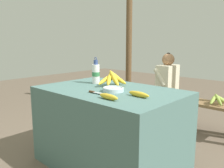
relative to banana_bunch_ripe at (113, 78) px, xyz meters
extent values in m
plane|color=brown|center=(0.09, -0.14, -0.85)|extent=(12.00, 12.00, 0.00)
cube|color=#4C706B|center=(0.09, -0.14, -0.46)|extent=(1.35, 0.88, 0.77)
sphere|color=#4C381E|center=(-0.04, 0.00, 0.00)|extent=(0.06, 0.06, 0.06)
ellipsoid|color=gold|center=(-0.04, -0.08, -0.01)|extent=(0.05, 0.21, 0.11)
ellipsoid|color=gold|center=(0.00, -0.06, 0.00)|extent=(0.14, 0.17, 0.13)
ellipsoid|color=gold|center=(0.03, -0.02, 0.01)|extent=(0.20, 0.10, 0.17)
ellipsoid|color=gold|center=(0.03, 0.03, 0.00)|extent=(0.21, 0.11, 0.14)
ellipsoid|color=gold|center=(0.00, 0.06, 0.00)|extent=(0.12, 0.16, 0.15)
ellipsoid|color=gold|center=(-0.03, 0.07, 0.00)|extent=(0.08, 0.19, 0.14)
cylinder|color=silver|center=(0.18, -0.20, -0.06)|extent=(0.19, 0.19, 0.03)
torus|color=silver|center=(0.18, -0.20, -0.05)|extent=(0.19, 0.19, 0.02)
cylinder|color=white|center=(-0.23, -0.02, 0.02)|extent=(0.08, 0.08, 0.20)
cylinder|color=#38844C|center=(-0.23, -0.02, 0.02)|extent=(0.08, 0.08, 0.04)
cylinder|color=#33477F|center=(-0.23, -0.02, 0.15)|extent=(0.04, 0.04, 0.05)
torus|color=#33477F|center=(-0.23, -0.02, 0.19)|extent=(0.03, 0.01, 0.03)
ellipsoid|color=gold|center=(0.36, -0.44, -0.05)|extent=(0.20, 0.06, 0.04)
ellipsoid|color=gold|center=(0.48, -0.21, -0.05)|extent=(0.22, 0.06, 0.04)
cube|color=#BCBCC1|center=(0.18, -0.36, -0.07)|extent=(0.14, 0.04, 0.00)
cylinder|color=#472D19|center=(0.09, -0.37, -0.07)|extent=(0.06, 0.02, 0.02)
cube|color=brown|center=(0.11, 1.28, -0.43)|extent=(1.67, 0.32, 0.04)
cube|color=brown|center=(-0.62, 1.16, -0.65)|extent=(0.06, 0.06, 0.40)
cube|color=brown|center=(-0.62, 1.40, -0.65)|extent=(0.06, 0.06, 0.40)
cylinder|color=#564C60|center=(-0.35, 1.15, -0.63)|extent=(0.09, 0.09, 0.44)
cylinder|color=#564C60|center=(-0.23, 1.15, -0.40)|extent=(0.30, 0.10, 0.09)
cylinder|color=#564C60|center=(-0.36, 1.34, -0.63)|extent=(0.09, 0.09, 0.44)
cylinder|color=#564C60|center=(-0.24, 1.34, -0.40)|extent=(0.30, 0.10, 0.09)
cube|color=beige|center=(-0.10, 1.25, -0.19)|extent=(0.21, 0.35, 0.45)
cylinder|color=beige|center=(-0.12, 1.09, -0.12)|extent=(0.20, 0.07, 0.25)
cylinder|color=beige|center=(-0.13, 1.41, -0.12)|extent=(0.20, 0.07, 0.25)
sphere|color=#9E704C|center=(-0.10, 1.25, 0.11)|extent=(0.17, 0.17, 0.17)
sphere|color=black|center=(-0.10, 1.25, 0.18)|extent=(0.07, 0.07, 0.07)
sphere|color=#4C381E|center=(0.57, 1.28, -0.34)|extent=(0.06, 0.06, 0.06)
ellipsoid|color=#8EA842|center=(0.57, 1.21, -0.34)|extent=(0.05, 0.19, 0.12)
ellipsoid|color=#8EA842|center=(0.62, 1.23, -0.34)|extent=(0.16, 0.14, 0.15)
ellipsoid|color=#8EA842|center=(0.63, 1.28, -0.34)|extent=(0.17, 0.05, 0.11)
ellipsoid|color=#8EA842|center=(0.62, 1.33, -0.35)|extent=(0.16, 0.16, 0.13)
ellipsoid|color=#8EA842|center=(0.58, 1.35, -0.34)|extent=(0.06, 0.19, 0.13)
cylinder|color=brown|center=(-1.16, 1.68, 0.37)|extent=(0.11, 0.11, 2.43)
camera|label=1|loc=(1.59, -1.73, 0.37)|focal=38.00mm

